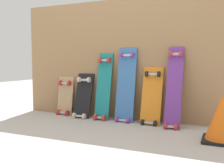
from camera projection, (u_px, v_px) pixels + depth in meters
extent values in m
plane|color=#B2AAA0|center=(114.00, 119.00, 3.18)|extent=(12.00, 12.00, 0.00)
cube|color=#99724C|center=(116.00, 60.00, 3.18)|extent=(2.59, 0.04, 1.45)
cube|color=tan|center=(65.00, 98.00, 3.44)|extent=(0.22, 0.10, 0.57)
cube|color=#B7B7BF|center=(63.00, 113.00, 3.40)|extent=(0.10, 0.04, 0.03)
cube|color=#B7B7BF|center=(65.00, 83.00, 3.42)|extent=(0.10, 0.04, 0.03)
cylinder|color=red|center=(58.00, 112.00, 3.41)|extent=(0.03, 0.07, 0.07)
cylinder|color=red|center=(67.00, 113.00, 3.36)|extent=(0.03, 0.07, 0.07)
cylinder|color=red|center=(60.00, 83.00, 3.44)|extent=(0.03, 0.07, 0.07)
cylinder|color=red|center=(69.00, 83.00, 3.38)|extent=(0.03, 0.07, 0.07)
cube|color=black|center=(83.00, 98.00, 3.27)|extent=(0.23, 0.20, 0.62)
cube|color=#B7B7BF|center=(80.00, 116.00, 3.20)|extent=(0.10, 0.04, 0.03)
cube|color=#B7B7BF|center=(85.00, 80.00, 3.29)|extent=(0.10, 0.04, 0.03)
cylinder|color=beige|center=(74.00, 115.00, 3.22)|extent=(0.03, 0.07, 0.07)
cylinder|color=beige|center=(84.00, 116.00, 3.16)|extent=(0.03, 0.07, 0.07)
cylinder|color=beige|center=(79.00, 80.00, 3.30)|extent=(0.03, 0.07, 0.07)
cylinder|color=beige|center=(89.00, 80.00, 3.25)|extent=(0.03, 0.07, 0.07)
cube|color=#197A7F|center=(104.00, 89.00, 3.15)|extent=(0.18, 0.19, 0.87)
cube|color=#B7B7BF|center=(100.00, 118.00, 3.09)|extent=(0.08, 0.04, 0.03)
cube|color=#B7B7BF|center=(105.00, 60.00, 3.16)|extent=(0.08, 0.04, 0.03)
cylinder|color=red|center=(95.00, 117.00, 3.10)|extent=(0.03, 0.07, 0.07)
cylinder|color=red|center=(104.00, 118.00, 3.05)|extent=(0.03, 0.07, 0.07)
cylinder|color=red|center=(100.00, 60.00, 3.17)|extent=(0.03, 0.07, 0.07)
cylinder|color=red|center=(109.00, 60.00, 3.13)|extent=(0.03, 0.07, 0.07)
cube|color=#386BAD|center=(126.00, 88.00, 3.04)|extent=(0.22, 0.19, 0.93)
cube|color=#B7B7BF|center=(123.00, 120.00, 2.98)|extent=(0.10, 0.04, 0.03)
cube|color=#B7B7BF|center=(127.00, 55.00, 3.05)|extent=(0.10, 0.04, 0.03)
cylinder|color=purple|center=(117.00, 120.00, 2.99)|extent=(0.03, 0.06, 0.06)
cylinder|color=purple|center=(128.00, 121.00, 2.94)|extent=(0.03, 0.06, 0.06)
cylinder|color=purple|center=(121.00, 55.00, 3.06)|extent=(0.03, 0.06, 0.06)
cylinder|color=purple|center=(132.00, 55.00, 3.00)|extent=(0.03, 0.06, 0.06)
cube|color=orange|center=(152.00, 99.00, 2.91)|extent=(0.23, 0.21, 0.71)
cube|color=#B7B7BF|center=(149.00, 123.00, 2.85)|extent=(0.10, 0.04, 0.03)
cube|color=#B7B7BF|center=(153.00, 74.00, 2.94)|extent=(0.10, 0.04, 0.03)
cylinder|color=black|center=(142.00, 122.00, 2.86)|extent=(0.03, 0.06, 0.06)
cylinder|color=black|center=(155.00, 123.00, 2.80)|extent=(0.03, 0.06, 0.06)
cylinder|color=black|center=(147.00, 74.00, 2.95)|extent=(0.03, 0.06, 0.06)
cylinder|color=black|center=(159.00, 74.00, 2.89)|extent=(0.03, 0.06, 0.06)
cube|color=#6B338C|center=(174.00, 90.00, 2.77)|extent=(0.17, 0.29, 0.93)
cube|color=#B7B7BF|center=(171.00, 127.00, 2.67)|extent=(0.08, 0.04, 0.03)
cube|color=#B7B7BF|center=(176.00, 54.00, 2.82)|extent=(0.08, 0.04, 0.03)
cylinder|color=red|center=(166.00, 126.00, 2.68)|extent=(0.03, 0.06, 0.06)
cylinder|color=red|center=(176.00, 127.00, 2.64)|extent=(0.03, 0.06, 0.06)
cylinder|color=red|center=(171.00, 54.00, 2.82)|extent=(0.03, 0.06, 0.06)
cylinder|color=red|center=(181.00, 54.00, 2.78)|extent=(0.03, 0.06, 0.06)
cube|color=black|center=(221.00, 140.00, 2.25)|extent=(0.31, 0.31, 0.02)
cone|color=orange|center=(221.00, 118.00, 2.24)|extent=(0.27, 0.27, 0.38)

